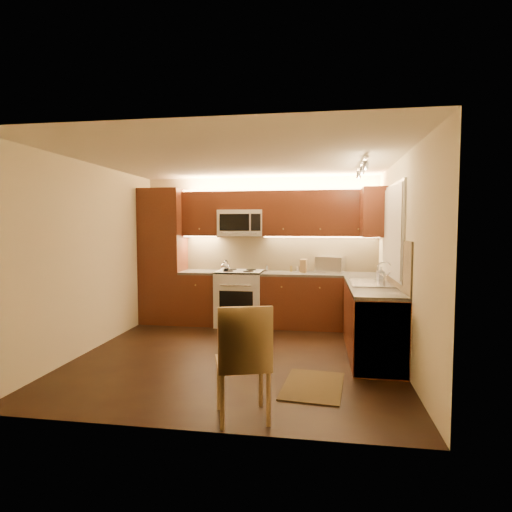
% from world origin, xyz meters
% --- Properties ---
extents(floor, '(4.00, 4.00, 0.01)m').
position_xyz_m(floor, '(0.00, 0.00, 0.00)').
color(floor, black).
rests_on(floor, ground).
extents(ceiling, '(4.00, 4.00, 0.01)m').
position_xyz_m(ceiling, '(0.00, 0.00, 2.50)').
color(ceiling, beige).
rests_on(ceiling, ground).
extents(wall_back, '(4.00, 0.01, 2.50)m').
position_xyz_m(wall_back, '(0.00, 2.00, 1.25)').
color(wall_back, beige).
rests_on(wall_back, ground).
extents(wall_front, '(4.00, 0.01, 2.50)m').
position_xyz_m(wall_front, '(0.00, -2.00, 1.25)').
color(wall_front, beige).
rests_on(wall_front, ground).
extents(wall_left, '(0.01, 4.00, 2.50)m').
position_xyz_m(wall_left, '(-2.00, 0.00, 1.25)').
color(wall_left, beige).
rests_on(wall_left, ground).
extents(wall_right, '(0.01, 4.00, 2.50)m').
position_xyz_m(wall_right, '(2.00, 0.00, 1.25)').
color(wall_right, beige).
rests_on(wall_right, ground).
extents(pantry, '(0.70, 0.60, 2.30)m').
position_xyz_m(pantry, '(-1.65, 1.70, 1.15)').
color(pantry, '#4A1D10').
rests_on(pantry, floor).
extents(base_cab_back_left, '(0.62, 0.60, 0.86)m').
position_xyz_m(base_cab_back_left, '(-0.99, 1.70, 0.43)').
color(base_cab_back_left, '#4A1D10').
rests_on(base_cab_back_left, floor).
extents(counter_back_left, '(0.62, 0.60, 0.04)m').
position_xyz_m(counter_back_left, '(-0.99, 1.70, 0.88)').
color(counter_back_left, '#393633').
rests_on(counter_back_left, base_cab_back_left).
extents(base_cab_back_right, '(1.92, 0.60, 0.86)m').
position_xyz_m(base_cab_back_right, '(1.04, 1.70, 0.43)').
color(base_cab_back_right, '#4A1D10').
rests_on(base_cab_back_right, floor).
extents(counter_back_right, '(1.92, 0.60, 0.04)m').
position_xyz_m(counter_back_right, '(1.04, 1.70, 0.88)').
color(counter_back_right, '#393633').
rests_on(counter_back_right, base_cab_back_right).
extents(base_cab_right, '(0.60, 2.00, 0.86)m').
position_xyz_m(base_cab_right, '(1.70, 0.40, 0.43)').
color(base_cab_right, '#4A1D10').
rests_on(base_cab_right, floor).
extents(counter_right, '(0.60, 2.00, 0.04)m').
position_xyz_m(counter_right, '(1.70, 0.40, 0.88)').
color(counter_right, '#393633').
rests_on(counter_right, base_cab_right).
extents(dishwasher, '(0.58, 0.60, 0.84)m').
position_xyz_m(dishwasher, '(1.70, -0.30, 0.43)').
color(dishwasher, silver).
rests_on(dishwasher, floor).
extents(backsplash_back, '(3.30, 0.02, 0.60)m').
position_xyz_m(backsplash_back, '(0.35, 1.99, 1.20)').
color(backsplash_back, tan).
rests_on(backsplash_back, wall_back).
extents(backsplash_right, '(0.02, 2.00, 0.60)m').
position_xyz_m(backsplash_right, '(1.99, 0.40, 1.20)').
color(backsplash_right, tan).
rests_on(backsplash_right, wall_right).
extents(upper_cab_back_left, '(0.62, 0.35, 0.75)m').
position_xyz_m(upper_cab_back_left, '(-0.99, 1.82, 1.88)').
color(upper_cab_back_left, '#4A1D10').
rests_on(upper_cab_back_left, wall_back).
extents(upper_cab_back_right, '(1.92, 0.35, 0.75)m').
position_xyz_m(upper_cab_back_right, '(1.04, 1.82, 1.88)').
color(upper_cab_back_right, '#4A1D10').
rests_on(upper_cab_back_right, wall_back).
extents(upper_cab_bridge, '(0.76, 0.35, 0.31)m').
position_xyz_m(upper_cab_bridge, '(-0.30, 1.82, 2.09)').
color(upper_cab_bridge, '#4A1D10').
rests_on(upper_cab_bridge, wall_back).
extents(upper_cab_right_corner, '(0.35, 0.50, 0.75)m').
position_xyz_m(upper_cab_right_corner, '(1.82, 1.40, 1.88)').
color(upper_cab_right_corner, '#4A1D10').
rests_on(upper_cab_right_corner, wall_right).
extents(stove, '(0.76, 0.65, 0.92)m').
position_xyz_m(stove, '(-0.30, 1.68, 0.46)').
color(stove, silver).
rests_on(stove, floor).
extents(microwave, '(0.76, 0.38, 0.44)m').
position_xyz_m(microwave, '(-0.30, 1.81, 1.72)').
color(microwave, silver).
rests_on(microwave, wall_back).
extents(window_frame, '(0.03, 1.44, 1.24)m').
position_xyz_m(window_frame, '(1.99, 0.55, 1.60)').
color(window_frame, silver).
rests_on(window_frame, wall_right).
extents(window_blinds, '(0.02, 1.36, 1.16)m').
position_xyz_m(window_blinds, '(1.97, 0.55, 1.60)').
color(window_blinds, silver).
rests_on(window_blinds, wall_right).
extents(sink, '(0.52, 0.86, 0.15)m').
position_xyz_m(sink, '(1.70, 0.55, 0.98)').
color(sink, silver).
rests_on(sink, counter_right).
extents(faucet, '(0.20, 0.04, 0.30)m').
position_xyz_m(faucet, '(1.88, 0.55, 1.05)').
color(faucet, silver).
rests_on(faucet, counter_right).
extents(track_light_bar, '(0.04, 1.20, 0.03)m').
position_xyz_m(track_light_bar, '(1.55, 0.40, 2.46)').
color(track_light_bar, silver).
rests_on(track_light_bar, ceiling).
extents(kettle, '(0.21, 0.21, 0.19)m').
position_xyz_m(kettle, '(-0.53, 1.60, 1.01)').
color(kettle, silver).
rests_on(kettle, stove).
extents(toaster_oven, '(0.52, 0.45, 0.26)m').
position_xyz_m(toaster_oven, '(1.21, 1.84, 1.03)').
color(toaster_oven, silver).
rests_on(toaster_oven, counter_back_right).
extents(knife_block, '(0.12, 0.17, 0.22)m').
position_xyz_m(knife_block, '(0.76, 1.76, 1.01)').
color(knife_block, '#956B43').
rests_on(knife_block, counter_back_right).
extents(spice_jar_a, '(0.05, 0.05, 0.10)m').
position_xyz_m(spice_jar_a, '(0.14, 1.83, 0.95)').
color(spice_jar_a, silver).
rests_on(spice_jar_a, counter_back_right).
extents(spice_jar_b, '(0.05, 0.05, 0.10)m').
position_xyz_m(spice_jar_b, '(0.14, 1.85, 0.95)').
color(spice_jar_b, brown).
rests_on(spice_jar_b, counter_back_right).
extents(spice_jar_c, '(0.05, 0.05, 0.09)m').
position_xyz_m(spice_jar_c, '(0.65, 1.93, 0.94)').
color(spice_jar_c, silver).
rests_on(spice_jar_c, counter_back_right).
extents(spice_jar_d, '(0.05, 0.05, 0.10)m').
position_xyz_m(spice_jar_d, '(0.55, 1.83, 0.95)').
color(spice_jar_d, olive).
rests_on(spice_jar_d, counter_back_right).
extents(soap_bottle, '(0.11, 0.11, 0.19)m').
position_xyz_m(soap_bottle, '(1.89, 0.93, 1.00)').
color(soap_bottle, '#B0B0B4').
rests_on(soap_bottle, counter_right).
extents(rug, '(0.68, 0.95, 0.01)m').
position_xyz_m(rug, '(0.97, -0.90, 0.01)').
color(rug, black).
rests_on(rug, floor).
extents(dining_chair, '(0.56, 0.56, 1.01)m').
position_xyz_m(dining_chair, '(0.38, -1.70, 0.51)').
color(dining_chair, '#956B43').
rests_on(dining_chair, floor).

